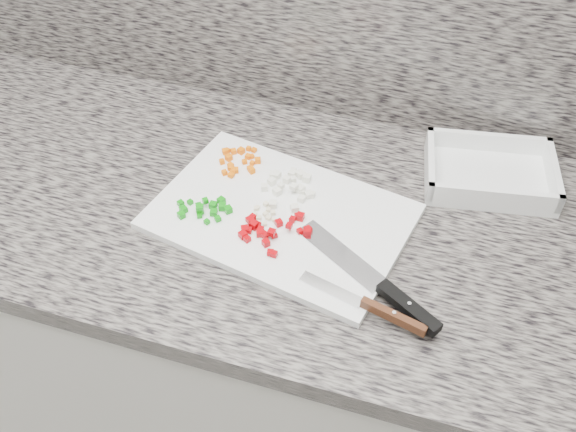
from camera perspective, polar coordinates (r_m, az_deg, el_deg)
name	(u,v)px	position (r m, az deg, el deg)	size (l,w,h in m)	color
cabinet	(268,348)	(1.51, -1.81, -11.67)	(3.92, 0.62, 0.86)	silver
countertop	(262,211)	(1.15, -2.32, 0.45)	(3.96, 0.64, 0.04)	slate
cutting_board	(280,217)	(1.10, -0.68, -0.05)	(0.42, 0.28, 0.01)	white
carrot_pile	(239,161)	(1.20, -4.40, 4.93)	(0.08, 0.09, 0.01)	orange
onion_pile	(290,185)	(1.14, 0.19, 2.79)	(0.10, 0.11, 0.02)	white
green_pepper_pile	(206,208)	(1.11, -7.30, 0.67)	(0.10, 0.07, 0.02)	#0C8A0D
red_pepper_pile	(272,229)	(1.06, -1.47, -1.18)	(0.12, 0.10, 0.02)	#AC0209
garlic_pile	(264,214)	(1.09, -2.15, 0.18)	(0.05, 0.05, 0.01)	beige
chef_knife	(384,288)	(1.00, 8.53, -6.39)	(0.26, 0.17, 0.02)	silver
paring_knife	(377,309)	(0.97, 7.92, -8.22)	(0.21, 0.07, 0.02)	silver
tray	(489,174)	(1.22, 17.45, 3.58)	(0.25, 0.20, 0.05)	white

